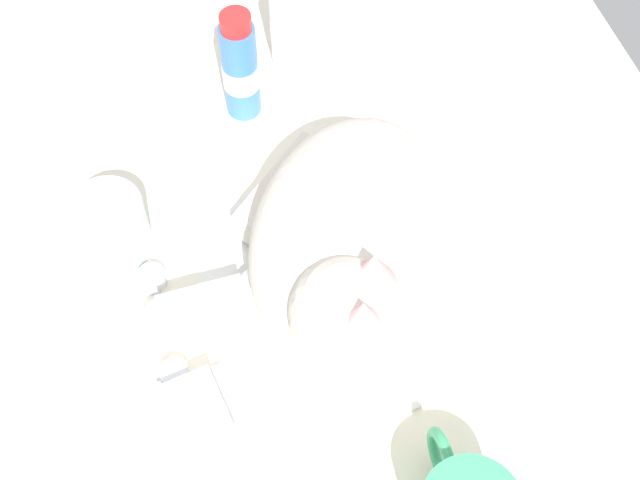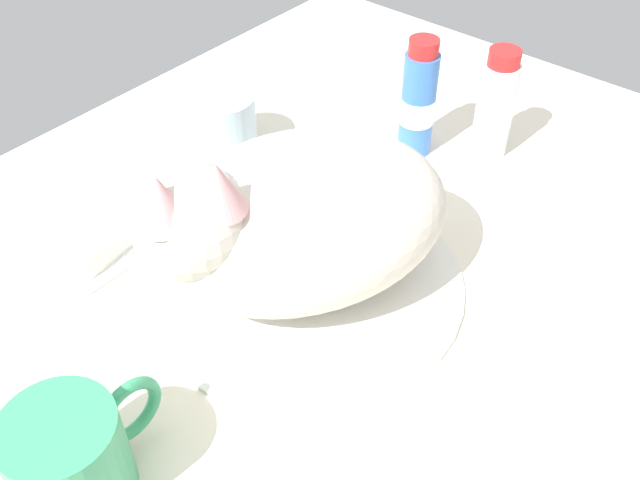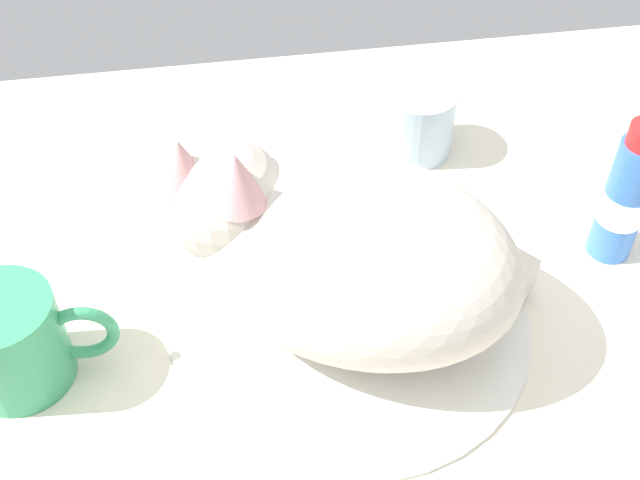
% 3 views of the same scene
% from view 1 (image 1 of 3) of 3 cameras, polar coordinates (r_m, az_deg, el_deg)
% --- Properties ---
extents(ground_plane, '(1.10, 0.83, 0.03)m').
position_cam_1_polar(ground_plane, '(0.96, 1.76, -2.91)').
color(ground_plane, silver).
extents(sink_basin, '(0.31, 0.31, 0.01)m').
position_cam_1_polar(sink_basin, '(0.94, 1.79, -2.33)').
color(sink_basin, silver).
rests_on(sink_basin, ground_plane).
extents(faucet, '(0.14, 0.10, 0.05)m').
position_cam_1_polar(faucet, '(0.91, -8.87, -4.56)').
color(faucet, silver).
rests_on(faucet, ground_plane).
extents(cat, '(0.33, 0.29, 0.18)m').
position_cam_1_polar(cat, '(0.86, 1.76, -0.37)').
color(cat, beige).
rests_on(cat, sink_basin).
extents(rinse_cup, '(0.07, 0.07, 0.07)m').
position_cam_1_polar(rinse_cup, '(0.96, -12.66, 0.83)').
color(rinse_cup, silver).
rests_on(rinse_cup, ground_plane).
extents(soap_dish, '(0.09, 0.06, 0.01)m').
position_cam_1_polar(soap_dish, '(0.88, -7.34, -10.79)').
color(soap_dish, white).
rests_on(soap_dish, ground_plane).
extents(soap_bar, '(0.07, 0.06, 0.02)m').
position_cam_1_polar(soap_bar, '(0.86, -7.46, -10.37)').
color(soap_bar, white).
rests_on(soap_bar, soap_dish).
extents(toothpaste_bottle, '(0.04, 0.04, 0.14)m').
position_cam_1_polar(toothpaste_bottle, '(1.03, -4.90, 10.44)').
color(toothpaste_bottle, '#3870C6').
rests_on(toothpaste_bottle, ground_plane).
extents(mouthwash_bottle, '(0.04, 0.04, 0.13)m').
position_cam_1_polar(mouthwash_bottle, '(1.08, -1.93, 13.04)').
color(mouthwash_bottle, white).
rests_on(mouthwash_bottle, ground_plane).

